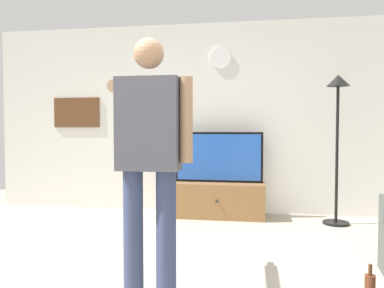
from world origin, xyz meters
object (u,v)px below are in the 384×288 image
tv_stand (218,200)px  person_standing_nearer_lamp (150,152)px  framed_picture (77,113)px  floor_lamp (338,118)px  television (219,157)px  wall_clock (221,58)px

tv_stand → person_standing_nearer_lamp: size_ratio=0.68×
framed_picture → floor_lamp: bearing=-7.1°
television → floor_lamp: bearing=-7.9°
floor_lamp → person_standing_nearer_lamp: bearing=-126.3°
tv_stand → wall_clock: 1.99m
tv_stand → wall_clock: (-0.00, 0.29, 1.96)m
person_standing_nearer_lamp → floor_lamp: bearing=53.7°
framed_picture → floor_lamp: 3.70m
wall_clock → framed_picture: (-2.18, 0.00, -0.76)m
tv_stand → framed_picture: (-2.18, 0.30, 1.21)m
wall_clock → framed_picture: 2.30m
television → floor_lamp: size_ratio=0.64×
floor_lamp → television: bearing=172.1°
tv_stand → floor_lamp: size_ratio=0.67×
framed_picture → floor_lamp: floor_lamp is taller
tv_stand → television: 0.58m
television → floor_lamp: 1.60m
television → person_standing_nearer_lamp: person_standing_nearer_lamp is taller
framed_picture → tv_stand: bearing=-7.7°
television → floor_lamp: (1.50, -0.21, 0.52)m
television → wall_clock: 1.41m
television → person_standing_nearer_lamp: bearing=-95.6°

